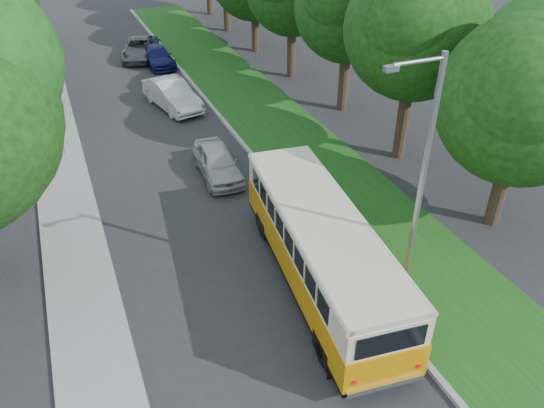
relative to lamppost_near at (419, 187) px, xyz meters
name	(u,v)px	position (x,y,z in m)	size (l,w,h in m)	color
ground	(244,292)	(-4.21, 2.50, -4.37)	(120.00, 120.00, 0.00)	#2A2A2D
curb	(283,192)	(-0.61, 7.50, -4.29)	(0.20, 70.00, 0.15)	gray
grass_verge	(333,181)	(1.74, 7.50, -4.30)	(4.50, 70.00, 0.13)	#184F15
sidewalk	(73,239)	(-9.01, 7.50, -4.31)	(2.20, 70.00, 0.12)	gray
lamppost_near	(419,187)	(0.00, 0.00, 0.00)	(1.71, 0.16, 8.00)	gray
lamppost_far	(36,47)	(-8.91, 18.50, -0.25)	(1.71, 0.16, 7.50)	gray
warning_sign	(58,123)	(-8.71, 14.48, -2.66)	(0.56, 0.10, 2.50)	gray
vintage_bus	(321,251)	(-1.80, 1.88, -2.98)	(2.41, 9.35, 2.78)	orange
car_silver	(218,162)	(-2.62, 10.02, -3.69)	(1.59, 3.96, 1.35)	#B0B1B6
car_white	(172,95)	(-2.58, 18.35, -3.60)	(1.62, 4.66, 1.53)	silver
car_blue	(158,56)	(-1.69, 26.02, -3.76)	(1.70, 4.19, 1.22)	#131555
car_grey	(140,48)	(-2.49, 28.08, -3.69)	(2.26, 4.89, 1.36)	#585B60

